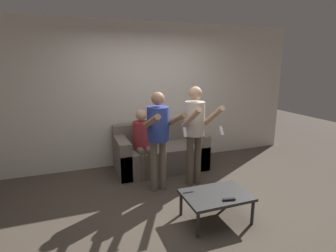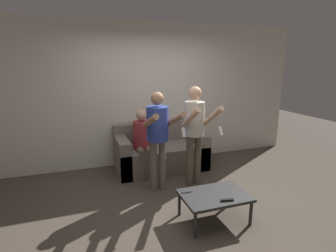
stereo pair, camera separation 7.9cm
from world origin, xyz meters
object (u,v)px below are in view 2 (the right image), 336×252
at_px(person_standing_left, 158,131).
at_px(person_standing_right, 195,126).
at_px(person_seated, 143,139).
at_px(remote_on_table, 227,200).
at_px(couch, 161,153).
at_px(coffee_table, 214,197).

bearing_deg(person_standing_left, person_standing_right, 0.32).
xyz_separation_m(person_standing_left, person_standing_right, (0.60, 0.00, 0.03)).
height_order(person_seated, remote_on_table, person_seated).
bearing_deg(person_standing_right, person_standing_left, -179.68).
distance_m(couch, person_standing_left, 1.12).
bearing_deg(remote_on_table, person_standing_right, 84.28).
bearing_deg(person_standing_right, couch, 109.69).
bearing_deg(remote_on_table, couch, 95.05).
distance_m(person_standing_left, person_seated, 0.75).
height_order(person_standing_left, coffee_table, person_standing_left).
bearing_deg(person_seated, coffee_table, -73.68).
relative_size(person_standing_left, person_seated, 1.32).
distance_m(person_standing_right, remote_on_table, 1.36).
xyz_separation_m(couch, person_seated, (-0.38, -0.17, 0.35)).
height_order(couch, coffee_table, couch).
relative_size(person_standing_left, person_standing_right, 0.96).
xyz_separation_m(person_standing_right, remote_on_table, (-0.12, -1.21, -0.63)).
bearing_deg(couch, coffee_table, -86.33).
relative_size(person_seated, remote_on_table, 7.57).
xyz_separation_m(person_standing_left, coffee_table, (0.42, -1.01, -0.64)).
height_order(coffee_table, remote_on_table, remote_on_table).
height_order(person_seated, coffee_table, person_seated).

